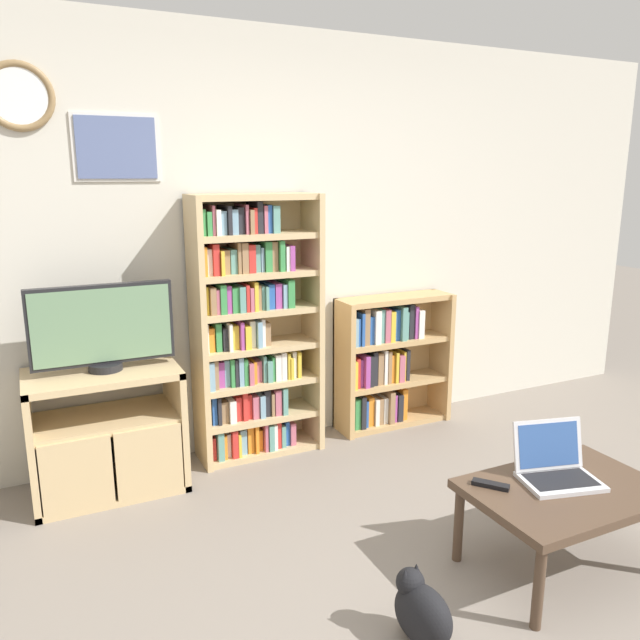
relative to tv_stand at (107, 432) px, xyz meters
The scene contains 9 objects.
wall_back 1.48m from the tv_stand, 15.98° to the left, with size 6.31×0.09×2.60m.
tv_stand is the anchor object (origin of this frame).
television 0.59m from the tv_stand, 39.71° to the left, with size 0.75×0.18×0.47m.
bookshelf_tall 1.01m from the tv_stand, ahead, with size 0.78×0.31×1.63m.
bookshelf_short 1.89m from the tv_stand, ahead, with size 0.83×0.26×0.92m.
coffee_table 2.37m from the tv_stand, 43.09° to the right, with size 0.85×0.58×0.40m.
laptop 2.33m from the tv_stand, 41.39° to the right, with size 0.39×0.34×0.25m.
remote_near_laptop 2.06m from the tv_stand, 45.75° to the right, with size 0.13×0.15×0.02m.
cat 1.96m from the tv_stand, 62.32° to the right, with size 0.25×0.43×0.28m.
Camera 1 is at (-1.42, -1.51, 1.74)m, focal length 35.00 mm.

